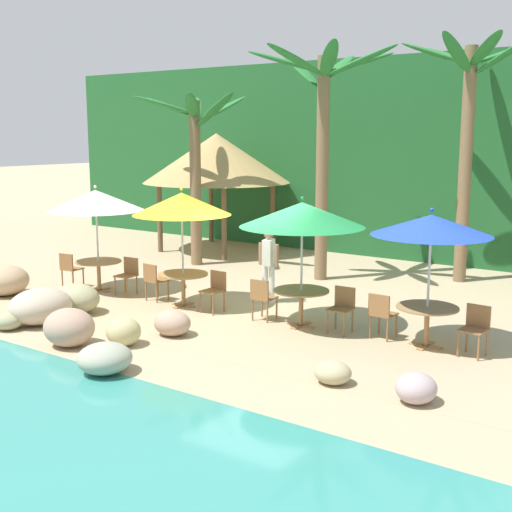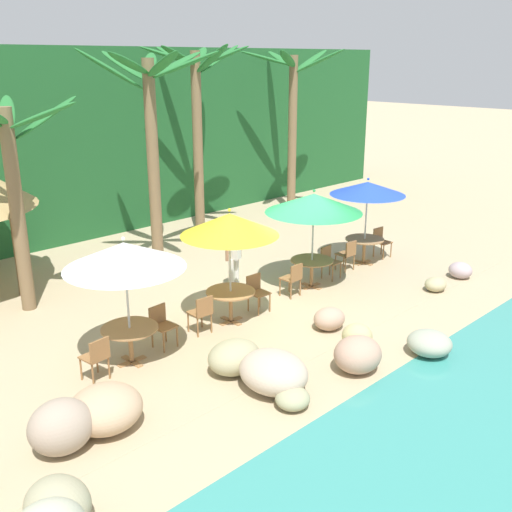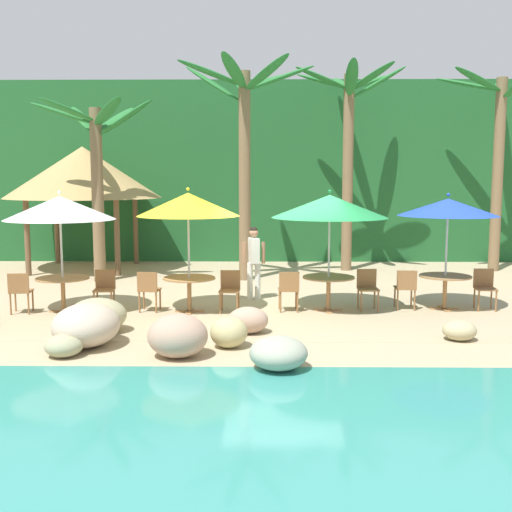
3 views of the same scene
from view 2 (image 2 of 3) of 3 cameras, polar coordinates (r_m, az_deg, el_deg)
The scene contains 25 objects.
ground_plane at distance 14.97m, azimuth 2.80°, elevation -3.86°, with size 120.00×120.00×0.00m, color tan.
terrace_deck at distance 14.97m, azimuth 2.80°, elevation -3.84°, with size 18.00×5.20×0.01m.
foliage_backdrop at distance 21.20m, azimuth -15.49°, elevation 10.51°, with size 28.00×2.40×6.00m.
rock_seawall at distance 10.24m, azimuth -3.80°, elevation -12.99°, with size 13.47×3.31×0.83m.
umbrella_white at distance 11.27m, azimuth -12.42°, elevation 0.06°, with size 2.28×2.28×2.56m.
dining_table_white at distance 11.85m, azimuth -11.89°, elevation -7.23°, with size 1.10×1.10×0.74m.
chair_white_seaward at distance 12.43m, azimuth -9.01°, elevation -6.31°, with size 0.45×0.46×0.87m.
chair_white_inland at distance 11.38m, azimuth -14.90°, elevation -9.16°, with size 0.47×0.47×0.87m.
umbrella_yellow at distance 12.81m, azimuth -2.53°, elevation 3.02°, with size 2.14×2.14×2.62m.
dining_table_yellow at distance 13.35m, azimuth -2.43°, elevation -3.85°, with size 1.10×1.10×0.74m.
chair_yellow_seaward at distance 13.96m, azimuth 0.05°, elevation -3.26°, with size 0.44×0.45×0.87m.
chair_yellow_inland at distance 12.85m, azimuth -5.17°, elevation -5.30°, with size 0.45×0.46×0.87m.
umbrella_green at distance 14.98m, azimuth 5.51°, elevation 5.03°, with size 2.44×2.44×2.57m.
dining_table_green at distance 15.42m, azimuth 5.33°, elevation -0.80°, with size 1.10×1.10×0.74m.
chair_green_seaward at distance 16.15m, azimuth 6.94°, elevation -0.35°, with size 0.44×0.44×0.87m.
chair_green_inland at distance 14.78m, azimuth 3.55°, elevation -2.04°, with size 0.44×0.44×0.87m.
umbrella_blue at distance 17.04m, azimuth 10.57°, elevation 6.34°, with size 2.10×2.10×2.50m.
dining_table_blue at distance 17.43m, azimuth 10.27°, elevation 1.24°, with size 1.10×1.10×0.74m.
chair_blue_seaward at distance 18.15m, azimuth 11.76°, elevation 1.50°, with size 0.45×0.46×0.87m.
chair_blue_inland at distance 16.77m, azimuth 8.71°, elevation 0.28°, with size 0.44×0.44×0.87m.
palm_tree_nearest at distance 14.32m, azimuth -22.26°, elevation 7.76°, with size 3.32×3.03×4.88m.
palm_tree_second at distance 16.40m, azimuth -9.97°, elevation 12.86°, with size 3.69×3.81×5.94m.
palm_tree_third at distance 19.70m, azimuth -5.61°, elevation 14.08°, with size 3.36×3.40×6.09m.
palm_tree_fourth at distance 22.74m, azimuth 3.51°, elevation 14.18°, with size 3.72×3.80×5.99m.
waiter_in_white at distance 15.01m, azimuth -2.15°, elevation 0.22°, with size 0.52×0.38×1.70m.
Camera 2 is at (-10.21, -9.39, 5.65)m, focal length 42.07 mm.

